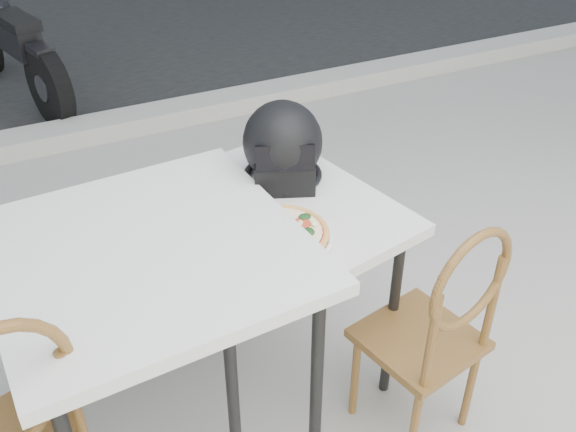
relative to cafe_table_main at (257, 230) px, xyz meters
name	(u,v)px	position (x,y,z in m)	size (l,w,h in m)	color
curb	(187,111)	(0.51, 2.40, -0.66)	(30.00, 0.25, 0.12)	#A5A19A
cafe_table_main	(257,230)	(0.00, 0.00, 0.00)	(0.98, 0.98, 0.79)	silver
plate	(281,239)	(0.00, -0.18, 0.08)	(0.35, 0.35, 0.02)	white
pizza	(281,233)	(0.00, -0.18, 0.10)	(0.34, 0.34, 0.04)	#DD9E51
helmet	(283,147)	(0.17, 0.15, 0.20)	(0.37, 0.38, 0.29)	black
cafe_chair_main	(438,325)	(0.42, -0.49, -0.20)	(0.42, 0.42, 0.94)	brown
cafe_table_side	(150,267)	(-0.40, -0.10, 0.05)	(0.95, 0.95, 0.85)	silver
motorcycle	(9,45)	(-0.49, 3.36, -0.32)	(0.63, 1.78, 0.90)	black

